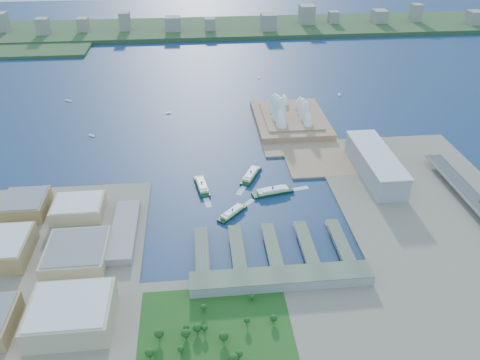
{
  "coord_description": "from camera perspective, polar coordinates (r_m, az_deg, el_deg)",
  "views": [
    {
      "loc": [
        -67.23,
        -504.92,
        368.96
      ],
      "look_at": [
        -11.06,
        59.02,
        18.0
      ],
      "focal_mm": 35.0,
      "sensor_mm": 36.0,
      "label": 1
    }
  ],
  "objects": [
    {
      "name": "peninsula",
      "position": [
        866.41,
        6.54,
        6.46
      ],
      "size": [
        135.0,
        220.0,
        3.0
      ],
      "primitive_type": "cube",
      "color": "#977453",
      "rests_on": "ground"
    },
    {
      "name": "boat_b",
      "position": [
        929.69,
        -8.73,
        8.1
      ],
      "size": [
        10.65,
        5.32,
        2.75
      ],
      "primitive_type": null,
      "rotation": [
        0.0,
        0.0,
        1.75
      ],
      "color": "white",
      "rests_on": "ground"
    },
    {
      "name": "boat_a",
      "position": [
        869.64,
        -17.62,
        5.19
      ],
      "size": [
        12.13,
        10.8,
        2.51
      ],
      "primitive_type": null,
      "rotation": [
        0.0,
        0.0,
        0.88
      ],
      "color": "white",
      "rests_on": "ground"
    },
    {
      "name": "ferry_c",
      "position": [
        625.47,
        -0.94,
        -3.85
      ],
      "size": [
        43.78,
        44.62,
        9.42
      ],
      "primitive_type": null,
      "rotation": [
        0.0,
        0.0,
        2.37
      ],
      "color": "black",
      "rests_on": "ground"
    },
    {
      "name": "boat_d",
      "position": [
        1039.46,
        -20.18,
        9.09
      ],
      "size": [
        14.52,
        10.98,
        2.55
      ],
      "primitive_type": null,
      "rotation": [
        0.0,
        0.0,
        1.0
      ],
      "color": "white",
      "rests_on": "ground"
    },
    {
      "name": "south_land",
      "position": [
        475.95,
        4.8,
        -18.93
      ],
      "size": [
        720.0,
        180.0,
        3.0
      ],
      "primitive_type": "cube",
      "color": "gray",
      "rests_on": "ground"
    },
    {
      "name": "east_land",
      "position": [
        660.59,
        23.33,
        -5.04
      ],
      "size": [
        240.0,
        500.0,
        3.0
      ],
      "primitive_type": "cube",
      "color": "gray",
      "rests_on": "ground"
    },
    {
      "name": "ferry_a",
      "position": [
        682.77,
        -4.68,
        -0.52
      ],
      "size": [
        23.59,
        58.59,
        10.78
      ],
      "primitive_type": null,
      "rotation": [
        0.0,
        0.0,
        0.16
      ],
      "color": "black",
      "rests_on": "ground"
    },
    {
      "name": "west_land",
      "position": [
        573.04,
        -23.22,
        -11.31
      ],
      "size": [
        220.0,
        390.0,
        3.0
      ],
      "primitive_type": "cube",
      "color": "gray",
      "rests_on": "ground"
    },
    {
      "name": "ground",
      "position": [
        628.97,
        1.54,
        -4.16
      ],
      "size": [
        3000.0,
        3000.0,
        0.0
      ],
      "primitive_type": "plane",
      "color": "#10274E",
      "rests_on": "ground"
    },
    {
      "name": "ferry_wharves",
      "position": [
        569.35,
        3.89,
        -8.1
      ],
      "size": [
        184.0,
        90.0,
        9.3
      ],
      "primitive_type": null,
      "color": "#4D5943",
      "rests_on": "ground"
    },
    {
      "name": "toaster_building",
      "position": [
        729.61,
        16.16,
        1.87
      ],
      "size": [
        45.0,
        155.0,
        35.0
      ],
      "primitive_type": "cube",
      "color": "#94949A",
      "rests_on": "east_land"
    },
    {
      "name": "car_c",
      "position": [
        703.43,
        27.24,
        -2.34
      ],
      "size": [
        1.96,
        4.82,
        1.4
      ],
      "primitive_type": "imported",
      "rotation": [
        0.0,
        0.0,
        3.14
      ],
      "color": "slate",
      "rests_on": "expressway"
    },
    {
      "name": "boat_e",
      "position": [
        1107.31,
        2.27,
        12.35
      ],
      "size": [
        6.21,
        10.82,
        2.53
      ],
      "primitive_type": null,
      "rotation": [
        0.0,
        0.0,
        0.3
      ],
      "color": "white",
      "rests_on": "ground"
    },
    {
      "name": "ferry_b",
      "position": [
        706.28,
        1.34,
        0.79
      ],
      "size": [
        39.33,
        58.41,
        10.97
      ],
      "primitive_type": null,
      "rotation": [
        0.0,
        0.0,
        -0.47
      ],
      "color": "black",
      "rests_on": "ground"
    },
    {
      "name": "far_shore",
      "position": [
        1530.12,
        -3.16,
        18.0
      ],
      "size": [
        2200.0,
        260.0,
        12.0
      ],
      "primitive_type": "cube",
      "color": "#2D4926",
      "rests_on": "ground"
    },
    {
      "name": "ferry_d",
      "position": [
        668.54,
        4.01,
        -1.23
      ],
      "size": [
        61.99,
        27.65,
        11.37
      ],
      "primitive_type": null,
      "rotation": [
        0.0,
        0.0,
        1.78
      ],
      "color": "black",
      "rests_on": "ground"
    },
    {
      "name": "boat_c",
      "position": [
        1029.61,
        12.01,
        10.16
      ],
      "size": [
        7.35,
        13.98,
        3.02
      ],
      "primitive_type": null,
      "rotation": [
        0.0,
        0.0,
        2.87
      ],
      "color": "white",
      "rests_on": "ground"
    },
    {
      "name": "west_buildings",
      "position": [
        588.89,
        -22.69,
        -7.94
      ],
      "size": [
        200.0,
        280.0,
        27.0
      ],
      "primitive_type": null,
      "color": "#997E4C",
      "rests_on": "west_land"
    },
    {
      "name": "park",
      "position": [
        476.83,
        -3.02,
        -16.94
      ],
      "size": [
        150.0,
        110.0,
        16.0
      ],
      "primitive_type": null,
      "color": "#194714",
      "rests_on": "south_land"
    },
    {
      "name": "far_skyline",
      "position": [
        1503.02,
        -3.16,
        19.06
      ],
      "size": [
        1900.0,
        140.0,
        55.0
      ],
      "primitive_type": null,
      "color": "gray",
      "rests_on": "far_shore"
    },
    {
      "name": "opera_house",
      "position": [
        871.39,
        6.24,
        8.83
      ],
      "size": [
        134.0,
        180.0,
        58.0
      ],
      "primitive_type": null,
      "color": "white",
      "rests_on": "peninsula"
    },
    {
      "name": "terminal_building",
      "position": [
        522.67,
        5.07,
        -11.92
      ],
      "size": [
        200.0,
        28.0,
        12.0
      ],
      "primitive_type": "cube",
      "color": "gray",
      "rests_on": "south_land"
    }
  ]
}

